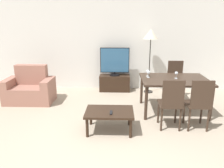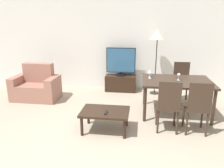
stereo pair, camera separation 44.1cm
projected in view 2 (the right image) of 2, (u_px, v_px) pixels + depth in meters
wall_back at (122, 41)px, 5.99m from camera, size 7.65×0.06×2.70m
armchair at (36, 87)px, 5.40m from camera, size 1.10×0.65×0.87m
tv_stand at (121, 83)px, 6.05m from camera, size 0.83×0.39×0.44m
tv at (121, 62)px, 5.88m from camera, size 0.79×0.28×0.76m
coffee_table at (105, 113)px, 3.81m from camera, size 0.83×0.57×0.38m
dining_table at (176, 84)px, 4.42m from camera, size 1.37×1.02×0.73m
dining_chair_near at (168, 104)px, 3.71m from camera, size 0.40×0.40×0.94m
dining_chair_far at (181, 80)px, 5.21m from camera, size 0.40×0.40×0.94m
dining_chair_near_right at (198, 105)px, 3.65m from camera, size 0.40×0.40×0.94m
floor_lamp at (157, 37)px, 5.47m from camera, size 0.38×0.38×1.68m
remote_primary at (106, 112)px, 3.70m from camera, size 0.04×0.15×0.02m
wine_glass_left at (179, 75)px, 4.38m from camera, size 0.07×0.07×0.15m
wine_glass_center at (150, 73)px, 4.62m from camera, size 0.07×0.07×0.15m
wine_glass_right at (150, 74)px, 4.51m from camera, size 0.07×0.07×0.15m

